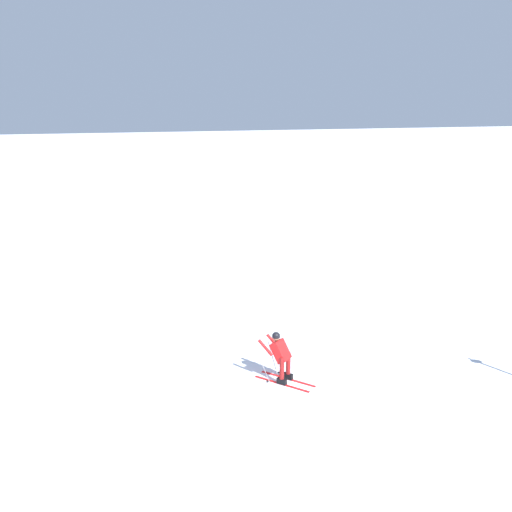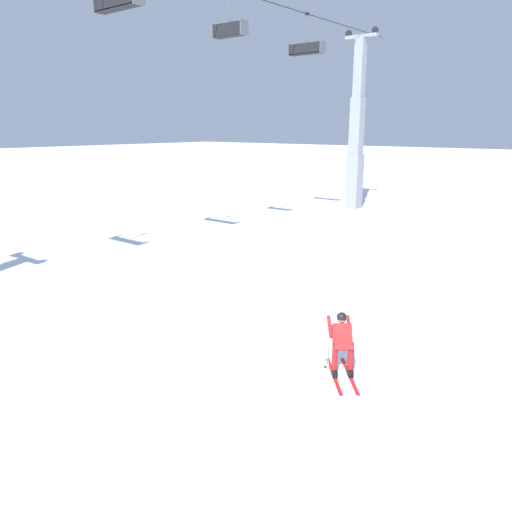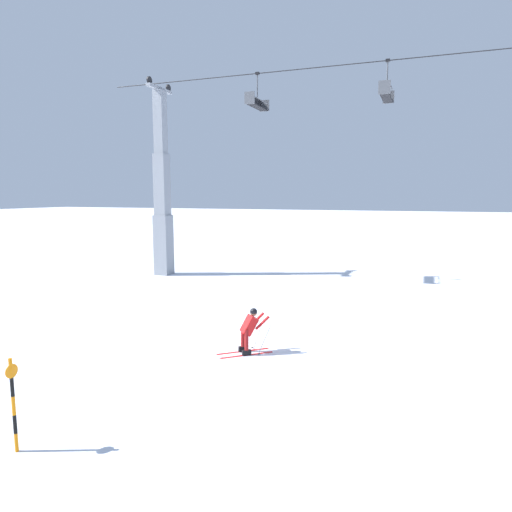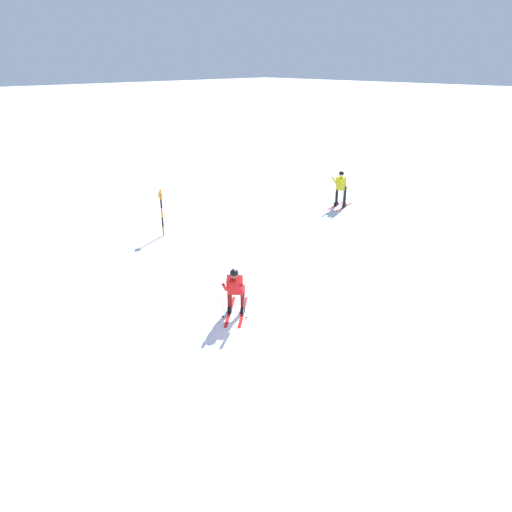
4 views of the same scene
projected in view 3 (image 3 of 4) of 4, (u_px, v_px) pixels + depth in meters
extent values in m
plane|color=white|center=(227.00, 340.00, 15.72)|extent=(260.00, 260.00, 0.00)
cube|color=red|center=(243.00, 351.00, 14.54)|extent=(1.38, 1.20, 0.01)
cube|color=black|center=(243.00, 349.00, 14.53)|extent=(0.28, 0.27, 0.16)
cylinder|color=maroon|center=(243.00, 337.00, 14.48)|extent=(0.13, 0.13, 0.65)
cube|color=red|center=(247.00, 355.00, 14.20)|extent=(1.38, 1.20, 0.01)
cube|color=black|center=(247.00, 352.00, 14.19)|extent=(0.28, 0.27, 0.16)
cylinder|color=maroon|center=(246.00, 340.00, 14.13)|extent=(0.13, 0.13, 0.65)
cube|color=red|center=(249.00, 325.00, 14.30)|extent=(0.67, 0.66, 0.65)
sphere|color=#997051|center=(254.00, 313.00, 14.30)|extent=(0.22, 0.22, 0.22)
sphere|color=black|center=(254.00, 312.00, 14.29)|extent=(0.23, 0.23, 0.23)
cylinder|color=red|center=(257.00, 319.00, 14.62)|extent=(0.42, 0.38, 0.43)
cylinder|color=gray|center=(258.00, 336.00, 14.76)|extent=(0.29, 0.41, 1.11)
cylinder|color=black|center=(252.00, 347.00, 14.79)|extent=(0.07, 0.07, 0.01)
cylinder|color=red|center=(262.00, 323.00, 14.19)|extent=(0.42, 0.38, 0.43)
cylinder|color=gray|center=(264.00, 341.00, 14.24)|extent=(0.44, 0.23, 1.11)
cylinder|color=black|center=(259.00, 354.00, 14.19)|extent=(0.07, 0.07, 0.01)
cube|color=gray|center=(164.00, 245.00, 28.33)|extent=(0.92, 0.92, 3.73)
cube|color=gray|center=(162.00, 185.00, 27.82)|extent=(0.77, 0.77, 3.73)
cube|color=gray|center=(160.00, 122.00, 27.32)|extent=(0.62, 0.62, 3.73)
cube|color=gray|center=(159.00, 89.00, 27.06)|extent=(0.28, 2.41, 0.18)
cylinder|color=black|center=(168.00, 88.00, 27.97)|extent=(0.10, 0.44, 0.44)
cylinder|color=black|center=(149.00, 80.00, 26.07)|extent=(0.10, 0.44, 0.44)
cylinder|color=black|center=(452.00, 54.00, 21.39)|extent=(38.17, 0.05, 0.05)
cube|color=black|center=(257.00, 73.00, 24.82)|extent=(0.20, 0.16, 0.14)
cylinder|color=#4C4F54|center=(257.00, 85.00, 24.91)|extent=(0.07, 0.07, 1.23)
cube|color=black|center=(257.00, 107.00, 25.07)|extent=(0.45, 2.36, 0.06)
cube|color=black|center=(254.00, 102.00, 25.10)|extent=(0.06, 2.36, 0.55)
cylinder|color=#4C4F54|center=(262.00, 101.00, 24.92)|extent=(0.04, 2.24, 0.04)
cube|color=#4C4F54|center=(264.00, 106.00, 26.12)|extent=(0.57, 0.05, 0.63)
cube|color=#4C4F54|center=(250.00, 98.00, 23.94)|extent=(0.57, 0.05, 0.63)
cube|color=black|center=(388.00, 60.00, 22.41)|extent=(0.20, 0.16, 0.14)
cylinder|color=#4C4F54|center=(387.00, 74.00, 22.50)|extent=(0.07, 0.07, 1.25)
cube|color=black|center=(386.00, 98.00, 22.65)|extent=(0.45, 2.39, 0.06)
cube|color=black|center=(383.00, 93.00, 22.69)|extent=(0.06, 2.39, 0.55)
cylinder|color=#4C4F54|center=(393.00, 91.00, 22.51)|extent=(0.04, 2.27, 0.04)
cube|color=#4C4F54|center=(389.00, 97.00, 23.73)|extent=(0.57, 0.05, 0.63)
cube|color=#4C4F54|center=(384.00, 87.00, 21.51)|extent=(0.57, 0.05, 0.63)
cylinder|color=orange|center=(16.00, 442.00, 8.86)|extent=(0.07, 0.07, 0.38)
cylinder|color=black|center=(15.00, 424.00, 8.81)|extent=(0.07, 0.07, 0.38)
cylinder|color=orange|center=(14.00, 406.00, 8.76)|extent=(0.07, 0.07, 0.38)
cylinder|color=black|center=(12.00, 387.00, 8.71)|extent=(0.07, 0.07, 0.38)
cylinder|color=orange|center=(11.00, 368.00, 8.66)|extent=(0.07, 0.07, 0.38)
cylinder|color=orange|center=(12.00, 371.00, 8.66)|extent=(0.02, 0.28, 0.28)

